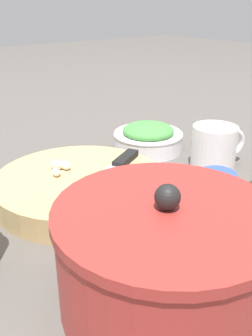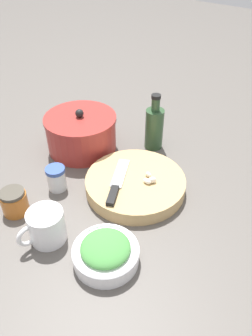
{
  "view_description": "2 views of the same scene",
  "coord_description": "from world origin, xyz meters",
  "px_view_note": "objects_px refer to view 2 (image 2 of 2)",
  "views": [
    {
      "loc": [
        0.36,
        0.45,
        0.33
      ],
      "look_at": [
        0.01,
        -0.0,
        0.07
      ],
      "focal_mm": 40.0,
      "sensor_mm": 36.0,
      "label": 1
    },
    {
      "loc": [
        -0.55,
        -0.5,
        0.68
      ],
      "look_at": [
        0.05,
        -0.04,
        0.07
      ],
      "focal_mm": 35.0,
      "sensor_mm": 36.0,
      "label": 2
    }
  ],
  "objects_px": {
    "coffee_mug": "(46,227)",
    "oil_bottle": "(154,127)",
    "stock_pot": "(81,133)",
    "chef_knife": "(117,184)",
    "garlic_cloves": "(150,179)",
    "honey_jar": "(14,202)",
    "spice_jar": "(56,178)",
    "herb_bowl": "(106,252)",
    "cutting_board": "(135,184)"
  },
  "relations": [
    {
      "from": "coffee_mug",
      "to": "oil_bottle",
      "type": "height_order",
      "value": "oil_bottle"
    },
    {
      "from": "oil_bottle",
      "to": "stock_pot",
      "type": "height_order",
      "value": "oil_bottle"
    },
    {
      "from": "chef_knife",
      "to": "oil_bottle",
      "type": "bearing_deg",
      "value": 75.14
    },
    {
      "from": "chef_knife",
      "to": "garlic_cloves",
      "type": "xyz_separation_m",
      "value": [
        0.07,
        -0.07,
        0.0
      ]
    },
    {
      "from": "chef_knife",
      "to": "honey_jar",
      "type": "bearing_deg",
      "value": -156.17
    },
    {
      "from": "chef_knife",
      "to": "spice_jar",
      "type": "distance_m",
      "value": 0.19
    },
    {
      "from": "garlic_cloves",
      "to": "coffee_mug",
      "type": "xyz_separation_m",
      "value": [
        -0.31,
        0.11,
        -0.0
      ]
    },
    {
      "from": "herb_bowl",
      "to": "stock_pot",
      "type": "relative_size",
      "value": 0.66
    },
    {
      "from": "cutting_board",
      "to": "herb_bowl",
      "type": "height_order",
      "value": "herb_bowl"
    },
    {
      "from": "stock_pot",
      "to": "spice_jar",
      "type": "bearing_deg",
      "value": -156.19
    },
    {
      "from": "cutting_board",
      "to": "spice_jar",
      "type": "distance_m",
      "value": 0.24
    },
    {
      "from": "cutting_board",
      "to": "garlic_cloves",
      "type": "bearing_deg",
      "value": -68.59
    },
    {
      "from": "chef_knife",
      "to": "garlic_cloves",
      "type": "relative_size",
      "value": 3.87
    },
    {
      "from": "stock_pot",
      "to": "oil_bottle",
      "type": "bearing_deg",
      "value": -49.82
    },
    {
      "from": "herb_bowl",
      "to": "honey_jar",
      "type": "relative_size",
      "value": 2.22
    },
    {
      "from": "chef_knife",
      "to": "spice_jar",
      "type": "relative_size",
      "value": 2.58
    },
    {
      "from": "garlic_cloves",
      "to": "spice_jar",
      "type": "relative_size",
      "value": 0.67
    },
    {
      "from": "honey_jar",
      "to": "stock_pot",
      "type": "bearing_deg",
      "value": 11.54
    },
    {
      "from": "spice_jar",
      "to": "stock_pot",
      "type": "height_order",
      "value": "stock_pot"
    },
    {
      "from": "spice_jar",
      "to": "honey_jar",
      "type": "xyz_separation_m",
      "value": [
        -0.14,
        0.02,
        -0.0
      ]
    },
    {
      "from": "oil_bottle",
      "to": "chef_knife",
      "type": "bearing_deg",
      "value": -167.9
    },
    {
      "from": "herb_bowl",
      "to": "oil_bottle",
      "type": "distance_m",
      "value": 0.51
    },
    {
      "from": "herb_bowl",
      "to": "garlic_cloves",
      "type": "bearing_deg",
      "value": 12.26
    },
    {
      "from": "coffee_mug",
      "to": "oil_bottle",
      "type": "relative_size",
      "value": 0.63
    },
    {
      "from": "cutting_board",
      "to": "spice_jar",
      "type": "xyz_separation_m",
      "value": [
        -0.14,
        0.19,
        0.02
      ]
    },
    {
      "from": "herb_bowl",
      "to": "stock_pot",
      "type": "distance_m",
      "value": 0.49
    },
    {
      "from": "cutting_board",
      "to": "chef_knife",
      "type": "xyz_separation_m",
      "value": [
        -0.06,
        0.03,
        0.03
      ]
    },
    {
      "from": "garlic_cloves",
      "to": "herb_bowl",
      "type": "xyz_separation_m",
      "value": [
        -0.27,
        -0.06,
        -0.02
      ]
    },
    {
      "from": "garlic_cloves",
      "to": "stock_pot",
      "type": "height_order",
      "value": "stock_pot"
    },
    {
      "from": "chef_knife",
      "to": "stock_pot",
      "type": "height_order",
      "value": "stock_pot"
    },
    {
      "from": "garlic_cloves",
      "to": "oil_bottle",
      "type": "xyz_separation_m",
      "value": [
        0.21,
        0.13,
        0.03
      ]
    },
    {
      "from": "cutting_board",
      "to": "coffee_mug",
      "type": "bearing_deg",
      "value": 167.63
    },
    {
      "from": "coffee_mug",
      "to": "honey_jar",
      "type": "height_order",
      "value": "coffee_mug"
    },
    {
      "from": "spice_jar",
      "to": "honey_jar",
      "type": "bearing_deg",
      "value": 172.0
    },
    {
      "from": "garlic_cloves",
      "to": "stock_pot",
      "type": "distance_m",
      "value": 0.32
    },
    {
      "from": "garlic_cloves",
      "to": "herb_bowl",
      "type": "relative_size",
      "value": 0.31
    },
    {
      "from": "cutting_board",
      "to": "oil_bottle",
      "type": "relative_size",
      "value": 1.49
    },
    {
      "from": "coffee_mug",
      "to": "herb_bowl",
      "type": "bearing_deg",
      "value": -75.86
    },
    {
      "from": "stock_pot",
      "to": "honey_jar",
      "type": "bearing_deg",
      "value": -168.46
    },
    {
      "from": "stock_pot",
      "to": "cutting_board",
      "type": "bearing_deg",
      "value": -102.29
    },
    {
      "from": "garlic_cloves",
      "to": "oil_bottle",
      "type": "relative_size",
      "value": 0.25
    },
    {
      "from": "coffee_mug",
      "to": "oil_bottle",
      "type": "bearing_deg",
      "value": 2.5
    },
    {
      "from": "garlic_cloves",
      "to": "coffee_mug",
      "type": "distance_m",
      "value": 0.33
    },
    {
      "from": "coffee_mug",
      "to": "cutting_board",
      "type": "bearing_deg",
      "value": -12.37
    },
    {
      "from": "oil_bottle",
      "to": "stock_pot",
      "type": "bearing_deg",
      "value": 130.18
    },
    {
      "from": "cutting_board",
      "to": "garlic_cloves",
      "type": "height_order",
      "value": "garlic_cloves"
    },
    {
      "from": "chef_knife",
      "to": "coffee_mug",
      "type": "bearing_deg",
      "value": -125.99
    },
    {
      "from": "herb_bowl",
      "to": "stock_pot",
      "type": "bearing_deg",
      "value": 50.52
    },
    {
      "from": "chef_knife",
      "to": "herb_bowl",
      "type": "xyz_separation_m",
      "value": [
        -0.2,
        -0.13,
        -0.02
      ]
    },
    {
      "from": "herb_bowl",
      "to": "coffee_mug",
      "type": "bearing_deg",
      "value": 104.14
    }
  ]
}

